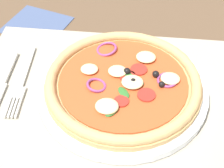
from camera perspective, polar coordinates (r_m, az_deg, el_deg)
The scene contains 6 objects.
ground_plane at distance 59.55cm, azimuth -0.74°, elevation -2.68°, with size 190.00×140.00×2.40cm, color brown.
placemat at distance 58.52cm, azimuth -0.75°, elevation -1.76°, with size 48.64×35.05×0.40cm, color #A39984.
plate at distance 58.14cm, azimuth 1.84°, elevation -0.86°, with size 29.22×29.22×1.44cm, color white.
pizza at distance 56.87cm, azimuth 1.93°, elevation 0.42°, with size 26.77×26.77×2.54cm.
fork at distance 61.99cm, azimuth -15.15°, elevation 0.15°, with size 2.59×18.06×0.44cm.
napkin at distance 76.19cm, azimuth -12.68°, elevation 9.88°, with size 12.60×11.34×0.36cm, color #425175.
Camera 1 is at (-5.11, 39.54, 43.03)cm, focal length 53.79 mm.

